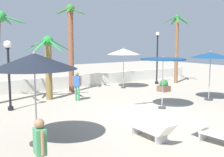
{
  "coord_description": "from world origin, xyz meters",
  "views": [
    {
      "loc": [
        -9.18,
        -9.8,
        3.51
      ],
      "look_at": [
        0.0,
        3.09,
        1.4
      ],
      "focal_mm": 44.96,
      "sensor_mm": 36.0,
      "label": 1
    }
  ],
  "objects_px": {
    "palm_tree_0": "(71,40)",
    "planter": "(164,86)",
    "lamp_post_0": "(157,55)",
    "guest_2": "(77,83)",
    "lounge_chair_0": "(154,130)",
    "palm_tree_1": "(177,42)",
    "patio_umbrella_2": "(211,56)",
    "lounge_chair_1": "(215,132)",
    "guest_3": "(40,147)",
    "patio_umbrella_3": "(163,61)",
    "patio_umbrella_0": "(34,62)",
    "lamp_post_1": "(9,67)",
    "patio_umbrella_1": "(124,52)",
    "palm_tree_3": "(48,60)"
  },
  "relations": [
    {
      "from": "palm_tree_0",
      "to": "planter",
      "type": "distance_m",
      "value": 7.21
    },
    {
      "from": "lamp_post_0",
      "to": "guest_2",
      "type": "bearing_deg",
      "value": -166.49
    },
    {
      "from": "lounge_chair_0",
      "to": "guest_2",
      "type": "xyz_separation_m",
      "value": [
        1.04,
        7.56,
        0.66
      ]
    },
    {
      "from": "guest_2",
      "to": "palm_tree_1",
      "type": "bearing_deg",
      "value": 8.57
    },
    {
      "from": "patio_umbrella_2",
      "to": "lounge_chair_1",
      "type": "relative_size",
      "value": 1.55
    },
    {
      "from": "guest_3",
      "to": "patio_umbrella_3",
      "type": "bearing_deg",
      "value": 26.5
    },
    {
      "from": "lounge_chair_0",
      "to": "planter",
      "type": "bearing_deg",
      "value": 42.14
    },
    {
      "from": "patio_umbrella_0",
      "to": "guest_3",
      "type": "xyz_separation_m",
      "value": [
        -0.98,
        -2.88,
        -1.79
      ]
    },
    {
      "from": "lounge_chair_0",
      "to": "palm_tree_0",
      "type": "bearing_deg",
      "value": 78.44
    },
    {
      "from": "patio_umbrella_2",
      "to": "lounge_chair_0",
      "type": "distance_m",
      "value": 8.52
    },
    {
      "from": "patio_umbrella_2",
      "to": "guest_2",
      "type": "xyz_separation_m",
      "value": [
        -6.54,
        4.41,
        -1.63
      ]
    },
    {
      "from": "lounge_chair_0",
      "to": "lounge_chair_1",
      "type": "xyz_separation_m",
      "value": [
        1.53,
        -1.42,
        0.02
      ]
    },
    {
      "from": "lamp_post_1",
      "to": "guest_2",
      "type": "distance_m",
      "value": 4.09
    },
    {
      "from": "palm_tree_1",
      "to": "lamp_post_0",
      "type": "bearing_deg",
      "value": 163.71
    },
    {
      "from": "patio_umbrella_1",
      "to": "patio_umbrella_2",
      "type": "height_order",
      "value": "patio_umbrella_1"
    },
    {
      "from": "palm_tree_0",
      "to": "palm_tree_1",
      "type": "xyz_separation_m",
      "value": [
        9.19,
        -1.26,
        -0.14
      ]
    },
    {
      "from": "lamp_post_0",
      "to": "lounge_chair_0",
      "type": "height_order",
      "value": "lamp_post_0"
    },
    {
      "from": "lounge_chair_1",
      "to": "guest_2",
      "type": "relative_size",
      "value": 1.1
    },
    {
      "from": "patio_umbrella_3",
      "to": "guest_3",
      "type": "height_order",
      "value": "patio_umbrella_3"
    },
    {
      "from": "lounge_chair_0",
      "to": "planter",
      "type": "height_order",
      "value": "planter"
    },
    {
      "from": "palm_tree_0",
      "to": "guest_3",
      "type": "height_order",
      "value": "palm_tree_0"
    },
    {
      "from": "patio_umbrella_2",
      "to": "planter",
      "type": "xyz_separation_m",
      "value": [
        -0.1,
        3.63,
        -2.29
      ]
    },
    {
      "from": "patio_umbrella_3",
      "to": "lamp_post_1",
      "type": "relative_size",
      "value": 0.77
    },
    {
      "from": "patio_umbrella_2",
      "to": "patio_umbrella_3",
      "type": "bearing_deg",
      "value": 178.23
    },
    {
      "from": "patio_umbrella_1",
      "to": "lounge_chair_0",
      "type": "distance_m",
      "value": 11.57
    },
    {
      "from": "planter",
      "to": "lamp_post_1",
      "type": "bearing_deg",
      "value": 176.12
    },
    {
      "from": "patio_umbrella_0",
      "to": "lamp_post_1",
      "type": "bearing_deg",
      "value": 83.27
    },
    {
      "from": "patio_umbrella_0",
      "to": "lounge_chair_1",
      "type": "distance_m",
      "value": 6.58
    },
    {
      "from": "palm_tree_1",
      "to": "guest_2",
      "type": "height_order",
      "value": "palm_tree_1"
    },
    {
      "from": "patio_umbrella_3",
      "to": "palm_tree_0",
      "type": "height_order",
      "value": "palm_tree_0"
    },
    {
      "from": "palm_tree_1",
      "to": "palm_tree_3",
      "type": "height_order",
      "value": "palm_tree_1"
    },
    {
      "from": "patio_umbrella_0",
      "to": "lounge_chair_0",
      "type": "height_order",
      "value": "patio_umbrella_0"
    },
    {
      "from": "guest_3",
      "to": "patio_umbrella_2",
      "type": "bearing_deg",
      "value": 18.28
    },
    {
      "from": "patio_umbrella_2",
      "to": "planter",
      "type": "height_order",
      "value": "patio_umbrella_2"
    },
    {
      "from": "lamp_post_1",
      "to": "palm_tree_3",
      "type": "bearing_deg",
      "value": 27.13
    },
    {
      "from": "lounge_chair_0",
      "to": "guest_3",
      "type": "xyz_separation_m",
      "value": [
        -4.49,
        -0.84,
        0.67
      ]
    },
    {
      "from": "lamp_post_0",
      "to": "guest_3",
      "type": "bearing_deg",
      "value": -143.4
    },
    {
      "from": "patio_umbrella_1",
      "to": "lamp_post_1",
      "type": "distance_m",
      "value": 9.19
    },
    {
      "from": "guest_3",
      "to": "patio_umbrella_1",
      "type": "bearing_deg",
      "value": 44.63
    },
    {
      "from": "palm_tree_3",
      "to": "guest_2",
      "type": "height_order",
      "value": "palm_tree_3"
    },
    {
      "from": "palm_tree_0",
      "to": "palm_tree_1",
      "type": "distance_m",
      "value": 9.28
    },
    {
      "from": "lounge_chair_0",
      "to": "lounge_chair_1",
      "type": "distance_m",
      "value": 2.09
    },
    {
      "from": "palm_tree_1",
      "to": "lounge_chair_0",
      "type": "height_order",
      "value": "palm_tree_1"
    },
    {
      "from": "lounge_chair_0",
      "to": "lamp_post_0",
      "type": "bearing_deg",
      "value": 45.08
    },
    {
      "from": "patio_umbrella_0",
      "to": "palm_tree_1",
      "type": "height_order",
      "value": "palm_tree_1"
    },
    {
      "from": "palm_tree_1",
      "to": "planter",
      "type": "relative_size",
      "value": 6.7
    },
    {
      "from": "patio_umbrella_1",
      "to": "lounge_chair_0",
      "type": "xyz_separation_m",
      "value": [
        -6.06,
        -9.57,
        -2.36
      ]
    },
    {
      "from": "patio_umbrella_0",
      "to": "guest_3",
      "type": "height_order",
      "value": "patio_umbrella_0"
    },
    {
      "from": "patio_umbrella_3",
      "to": "lamp_post_1",
      "type": "xyz_separation_m",
      "value": [
        -6.61,
        4.21,
        -0.23
      ]
    },
    {
      "from": "patio_umbrella_1",
      "to": "patio_umbrella_3",
      "type": "distance_m",
      "value": 6.73
    }
  ]
}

